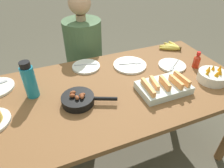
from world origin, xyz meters
name	(u,v)px	position (x,y,z in m)	size (l,w,h in m)	color
ground_plane	(112,153)	(0.00, 0.00, 0.00)	(14.00, 14.00, 0.00)	#565142
dining_table	(112,98)	(0.00, 0.00, 0.67)	(1.85, 0.91, 0.76)	brown
banana_bunch	(172,47)	(0.73, 0.34, 0.78)	(0.19, 0.20, 0.04)	gold
melon_tray	(164,87)	(0.31, -0.16, 0.79)	(0.33, 0.22, 0.10)	silver
skillet	(79,99)	(-0.25, -0.07, 0.79)	(0.33, 0.21, 0.08)	black
empty_plate_near_front	(172,65)	(0.55, 0.08, 0.77)	(0.22, 0.22, 0.02)	silver
empty_plate_far_left	(130,65)	(0.24, 0.21, 0.77)	(0.26, 0.26, 0.02)	silver
empty_plate_far_right	(86,66)	(-0.09, 0.32, 0.77)	(0.22, 0.22, 0.02)	silver
fruit_bowl_mango	(212,76)	(0.69, -0.19, 0.80)	(0.20, 0.20, 0.12)	silver
water_bottle	(29,81)	(-0.51, 0.11, 0.88)	(0.08, 0.08, 0.25)	teal
hot_sauce_bottle	(197,61)	(0.71, 0.00, 0.82)	(0.05, 0.05, 0.13)	#B72814
person_figure	(86,68)	(-0.01, 0.70, 0.51)	(0.38, 0.38, 1.25)	black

